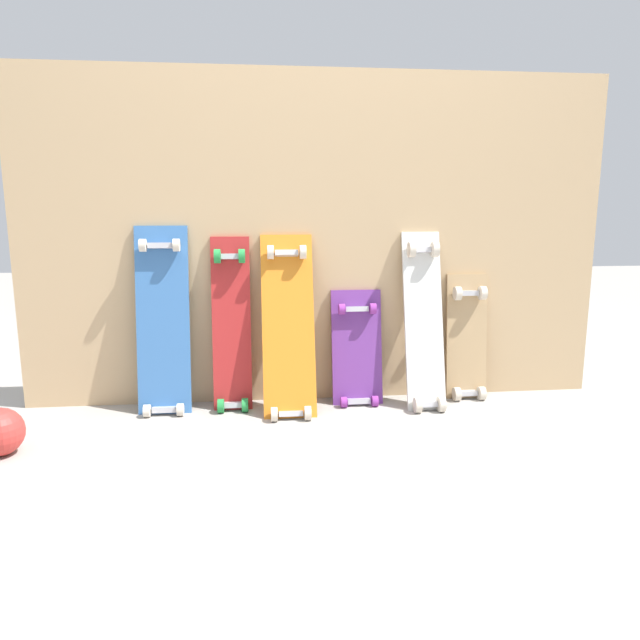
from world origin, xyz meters
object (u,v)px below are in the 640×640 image
Objects in this scene: skateboard_orange at (288,332)px; skateboard_natural at (467,343)px; skateboard_blue at (163,328)px; skateboard_red at (232,331)px; skateboard_purple at (357,355)px; skateboard_white at (424,327)px.

skateboard_natural is at bearing 6.44° from skateboard_orange.
skateboard_red is at bearing 1.64° from skateboard_blue.
skateboard_orange reaches higher than skateboard_natural.
skateboard_purple is at bearing 13.53° from skateboard_orange.
skateboard_purple is at bearing 169.11° from skateboard_white.
skateboard_purple is (0.88, 0.01, -0.15)m from skateboard_blue.
skateboard_blue is 1.42m from skateboard_natural.
skateboard_natural is (0.24, 0.08, -0.10)m from skateboard_white.
skateboard_purple is 0.34m from skateboard_white.
skateboard_red reaches higher than skateboard_purple.
skateboard_red is 0.99× the size of skateboard_orange.
skateboard_orange is 0.99× the size of skateboard_white.
skateboard_natural reaches higher than skateboard_purple.
skateboard_red is 1.40× the size of skateboard_purple.
skateboard_blue is 0.56m from skateboard_orange.
skateboard_orange is at bearing -178.15° from skateboard_white.
skateboard_white is (0.63, 0.02, 0.01)m from skateboard_orange.
skateboard_orange is 0.63m from skateboard_white.
skateboard_red is at bearing 163.92° from skateboard_orange.
skateboard_orange is at bearing -6.63° from skateboard_blue.
skateboard_blue is 0.30m from skateboard_red.
skateboard_white reaches higher than skateboard_natural.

